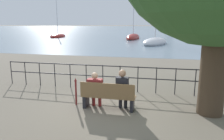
{
  "coord_description": "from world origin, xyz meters",
  "views": [
    {
      "loc": [
        1.6,
        -6.5,
        2.69
      ],
      "look_at": [
        0.0,
        0.5,
        1.17
      ],
      "focal_mm": 35.0,
      "sensor_mm": 36.0,
      "label": 1
    }
  ],
  "objects_px": {
    "sailboat_1": "(58,36)",
    "sailboat_3": "(155,42)",
    "closed_umbrella": "(76,90)",
    "sailboat_2": "(133,37)",
    "harbor_lighthouse": "(170,6)",
    "seated_person_left": "(95,88)",
    "seated_person_right": "(122,88)",
    "park_bench": "(108,96)"
  },
  "relations": [
    {
      "from": "sailboat_1",
      "to": "sailboat_3",
      "type": "distance_m",
      "value": 23.32
    },
    {
      "from": "park_bench",
      "to": "sailboat_3",
      "type": "bearing_deg",
      "value": 88.44
    },
    {
      "from": "sailboat_3",
      "to": "sailboat_1",
      "type": "bearing_deg",
      "value": 166.12
    },
    {
      "from": "sailboat_1",
      "to": "harbor_lighthouse",
      "type": "xyz_separation_m",
      "value": [
        24.08,
        74.01,
        11.32
      ]
    },
    {
      "from": "sailboat_1",
      "to": "harbor_lighthouse",
      "type": "height_order",
      "value": "harbor_lighthouse"
    },
    {
      "from": "seated_person_left",
      "to": "sailboat_3",
      "type": "distance_m",
      "value": 23.69
    },
    {
      "from": "sailboat_1",
      "to": "sailboat_3",
      "type": "bearing_deg",
      "value": -37.83
    },
    {
      "from": "sailboat_1",
      "to": "park_bench",
      "type": "bearing_deg",
      "value": -68.77
    },
    {
      "from": "seated_person_right",
      "to": "park_bench",
      "type": "bearing_deg",
      "value": -170.58
    },
    {
      "from": "park_bench",
      "to": "sailboat_3",
      "type": "height_order",
      "value": "sailboat_3"
    },
    {
      "from": "park_bench",
      "to": "seated_person_left",
      "type": "bearing_deg",
      "value": 170.32
    },
    {
      "from": "harbor_lighthouse",
      "to": "sailboat_1",
      "type": "bearing_deg",
      "value": -108.03
    },
    {
      "from": "park_bench",
      "to": "seated_person_right",
      "type": "relative_size",
      "value": 1.33
    },
    {
      "from": "closed_umbrella",
      "to": "sailboat_3",
      "type": "distance_m",
      "value": 23.67
    },
    {
      "from": "park_bench",
      "to": "harbor_lighthouse",
      "type": "relative_size",
      "value": 0.07
    },
    {
      "from": "closed_umbrella",
      "to": "sailboat_2",
      "type": "relative_size",
      "value": 0.08
    },
    {
      "from": "sailboat_1",
      "to": "sailboat_2",
      "type": "height_order",
      "value": "sailboat_2"
    },
    {
      "from": "seated_person_right",
      "to": "sailboat_1",
      "type": "distance_m",
      "value": 40.66
    },
    {
      "from": "sailboat_1",
      "to": "closed_umbrella",
      "type": "bearing_deg",
      "value": -70.12
    },
    {
      "from": "closed_umbrella",
      "to": "sailboat_1",
      "type": "relative_size",
      "value": 0.1
    },
    {
      "from": "park_bench",
      "to": "sailboat_2",
      "type": "relative_size",
      "value": 0.14
    },
    {
      "from": "sailboat_3",
      "to": "seated_person_left",
      "type": "bearing_deg",
      "value": -76.23
    },
    {
      "from": "seated_person_left",
      "to": "harbor_lighthouse",
      "type": "distance_m",
      "value": 110.1
    },
    {
      "from": "park_bench",
      "to": "closed_umbrella",
      "type": "relative_size",
      "value": 1.85
    },
    {
      "from": "seated_person_right",
      "to": "sailboat_3",
      "type": "xyz_separation_m",
      "value": [
        0.2,
        23.67,
        -0.44
      ]
    },
    {
      "from": "seated_person_left",
      "to": "sailboat_2",
      "type": "bearing_deg",
      "value": 95.46
    },
    {
      "from": "seated_person_right",
      "to": "harbor_lighthouse",
      "type": "height_order",
      "value": "harbor_lighthouse"
    },
    {
      "from": "park_bench",
      "to": "sailboat_2",
      "type": "distance_m",
      "value": 34.5
    },
    {
      "from": "sailboat_1",
      "to": "seated_person_left",
      "type": "bearing_deg",
      "value": -69.28
    },
    {
      "from": "sailboat_2",
      "to": "harbor_lighthouse",
      "type": "bearing_deg",
      "value": 85.49
    },
    {
      "from": "seated_person_left",
      "to": "closed_umbrella",
      "type": "xyz_separation_m",
      "value": [
        -0.7,
        0.07,
        -0.13
      ]
    },
    {
      "from": "closed_umbrella",
      "to": "sailboat_2",
      "type": "distance_m",
      "value": 34.25
    },
    {
      "from": "sailboat_1",
      "to": "sailboat_2",
      "type": "xyz_separation_m",
      "value": [
        15.78,
        -1.21,
        0.06
      ]
    },
    {
      "from": "seated_person_left",
      "to": "sailboat_2",
      "type": "distance_m",
      "value": 34.38
    },
    {
      "from": "closed_umbrella",
      "to": "harbor_lighthouse",
      "type": "distance_m",
      "value": 110.08
    },
    {
      "from": "closed_umbrella",
      "to": "sailboat_1",
      "type": "distance_m",
      "value": 39.84
    },
    {
      "from": "seated_person_right",
      "to": "sailboat_3",
      "type": "distance_m",
      "value": 23.67
    },
    {
      "from": "closed_umbrella",
      "to": "park_bench",
      "type": "bearing_deg",
      "value": -7.06
    },
    {
      "from": "seated_person_left",
      "to": "sailboat_2",
      "type": "xyz_separation_m",
      "value": [
        -3.27,
        34.22,
        -0.33
      ]
    },
    {
      "from": "seated_person_right",
      "to": "closed_umbrella",
      "type": "relative_size",
      "value": 1.39
    },
    {
      "from": "seated_person_left",
      "to": "sailboat_2",
      "type": "relative_size",
      "value": 0.1
    },
    {
      "from": "park_bench",
      "to": "sailboat_3",
      "type": "xyz_separation_m",
      "value": [
        0.65,
        23.74,
        -0.14
      ]
    }
  ]
}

